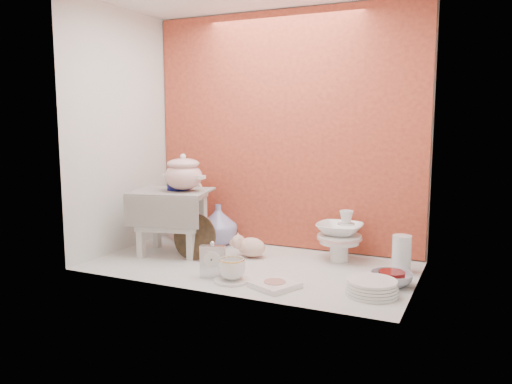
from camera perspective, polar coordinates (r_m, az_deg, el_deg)
ground at (r=2.91m, az=-0.53°, el=-8.25°), size 1.80×1.80×0.00m
niche_shell at (r=2.96m, az=0.96°, el=10.25°), size 1.86×1.03×1.53m
step_stool at (r=3.16m, az=-9.35°, el=-3.35°), size 0.53×0.48×0.39m
soup_tureen at (r=3.07m, az=-8.16°, el=2.19°), size 0.30×0.30×0.23m
cobalt_bowl at (r=3.14m, az=-8.74°, el=0.70°), size 0.18×0.18×0.05m
floral_platter at (r=3.46m, az=-8.11°, el=-1.90°), size 0.46×0.27×0.45m
blue_white_vase at (r=3.37m, az=-4.28°, el=-3.66°), size 0.30×0.30×0.27m
lacquer_tray at (r=3.02m, az=-6.93°, el=-5.03°), size 0.28×0.08×0.27m
mantel_clock at (r=2.68m, az=-4.90°, el=-7.59°), size 0.14×0.09×0.19m
plush_pig at (r=3.05m, az=-0.50°, el=-6.19°), size 0.24×0.18×0.13m
teacup_saucer at (r=2.63m, az=-2.72°, el=-9.90°), size 0.22×0.22×0.01m
gold_rim_teacup at (r=2.61m, az=-2.73°, el=-8.62°), size 0.18×0.18×0.11m
lattice_dish at (r=2.54m, az=2.12°, el=-10.38°), size 0.26×0.26×0.03m
dinner_plate_stack at (r=2.49m, az=12.92°, el=-10.41°), size 0.32×0.32×0.07m
crystal_bowl at (r=2.65m, az=15.01°, el=-9.42°), size 0.27×0.27×0.06m
clear_glass_vase at (r=2.87m, az=16.04°, el=-6.71°), size 0.13×0.13×0.20m
porcelain_tower at (r=3.00m, az=9.37°, el=-4.85°), size 0.32×0.32×0.30m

